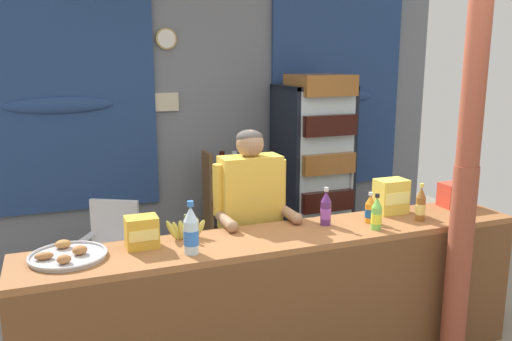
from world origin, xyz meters
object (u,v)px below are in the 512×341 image
soda_bottle_water (191,231)px  snack_box_instant_noodle (391,196)px  snack_box_choco_powder (142,232)px  snack_box_crackers (455,195)px  bottle_shelf_rack (229,202)px  soda_bottle_orange_soda (370,210)px  timber_post (466,175)px  plastic_lawn_chair (110,247)px  soda_bottle_iced_tea (421,205)px  shopkeeper (251,211)px  soda_bottle_grape_soda (326,209)px  soda_bottle_lime_soda (377,214)px  banana_bunch (186,229)px  pastry_tray (67,255)px  drink_fridge (314,157)px  stall_counter (293,294)px

soda_bottle_water → snack_box_instant_noodle: 1.56m
snack_box_choco_powder → snack_box_crackers: bearing=0.6°
bottle_shelf_rack → soda_bottle_orange_soda: bearing=-80.9°
timber_post → bottle_shelf_rack: timber_post is taller
soda_bottle_orange_soda → snack_box_crackers: 0.82m
timber_post → plastic_lawn_chair: size_ratio=3.18×
soda_bottle_iced_tea → soda_bottle_orange_soda: size_ratio=1.24×
plastic_lawn_chair → shopkeeper: 1.41m
soda_bottle_grape_soda → snack_box_crackers: soda_bottle_grape_soda is taller
bottle_shelf_rack → soda_bottle_lime_soda: (0.28, -2.17, 0.46)m
shopkeeper → banana_bunch: size_ratio=5.81×
shopkeeper → soda_bottle_lime_soda: bearing=-39.5°
pastry_tray → soda_bottle_grape_soda: bearing=0.3°
soda_bottle_orange_soda → snack_box_instant_noodle: 0.30m
plastic_lawn_chair → banana_bunch: size_ratio=3.23×
snack_box_choco_powder → snack_box_instant_noodle: bearing=2.0°
plastic_lawn_chair → soda_bottle_grape_soda: soda_bottle_grape_soda is taller
drink_fridge → soda_bottle_grape_soda: (-0.84, -1.78, 0.02)m
shopkeeper → soda_bottle_water: size_ratio=5.01×
stall_counter → soda_bottle_orange_soda: bearing=11.2°
soda_bottle_lime_soda → pastry_tray: (-1.89, 0.19, -0.08)m
stall_counter → soda_bottle_iced_tea: 1.08m
soda_bottle_orange_soda → pastry_tray: 1.93m
plastic_lawn_chair → snack_box_instant_noodle: 2.30m
bottle_shelf_rack → soda_bottle_grape_soda: bearing=-89.3°
banana_bunch → snack_box_instant_noodle: bearing=0.4°
soda_bottle_lime_soda → pastry_tray: size_ratio=0.55×
shopkeeper → soda_bottle_grape_soda: shopkeeper is taller
snack_box_choco_powder → soda_bottle_orange_soda: bearing=-3.0°
drink_fridge → soda_bottle_iced_tea: size_ratio=7.19×
timber_post → drink_fridge: (0.10, 2.22, -0.29)m
soda_bottle_water → soda_bottle_orange_soda: soda_bottle_water is taller
timber_post → soda_bottle_orange_soda: size_ratio=13.06×
snack_box_crackers → snack_box_choco_powder: (-2.32, -0.03, 0.00)m
bottle_shelf_rack → snack_box_instant_noodle: (0.59, -1.89, 0.48)m
soda_bottle_lime_soda → soda_bottle_grape_soda: 0.33m
timber_post → snack_box_instant_noodle: size_ratio=11.22×
soda_bottle_grape_soda → pastry_tray: (-1.63, -0.01, -0.09)m
soda_bottle_lime_soda → snack_box_instant_noodle: (0.31, 0.28, 0.02)m
timber_post → soda_bottle_lime_soda: 0.61m
drink_fridge → soda_bottle_grape_soda: 1.96m
bottle_shelf_rack → banana_bunch: 2.15m
shopkeeper → soda_bottle_grape_soda: (0.40, -0.35, 0.06)m
plastic_lawn_chair → soda_bottle_water: (0.31, -1.52, 0.58)m
snack_box_crackers → drink_fridge: bearing=99.1°
stall_counter → soda_bottle_grape_soda: bearing=29.9°
bottle_shelf_rack → soda_bottle_iced_tea: bearing=-72.4°
soda_bottle_grape_soda → soda_bottle_iced_tea: bearing=-13.0°
timber_post → plastic_lawn_chair: bearing=138.6°
plastic_lawn_chair → banana_bunch: banana_bunch is taller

